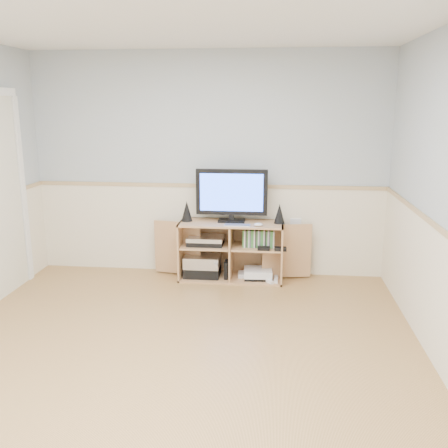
{
  "coord_description": "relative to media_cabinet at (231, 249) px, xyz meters",
  "views": [
    {
      "loc": [
        0.77,
        -3.31,
        1.93
      ],
      "look_at": [
        0.29,
        1.2,
        0.83
      ],
      "focal_mm": 40.0,
      "sensor_mm": 36.0,
      "label": 1
    }
  ],
  "objects": [
    {
      "name": "room",
      "position": [
        -0.34,
        -1.93,
        0.88
      ],
      "size": [
        4.04,
        4.54,
        2.54
      ],
      "color": "tan",
      "rests_on": "ground"
    },
    {
      "name": "media_cabinet",
      "position": [
        0.0,
        0.0,
        0.0
      ],
      "size": [
        1.79,
        0.43,
        0.65
      ],
      "color": "tan",
      "rests_on": "floor"
    },
    {
      "name": "monitor",
      "position": [
        0.0,
        -0.0,
        0.63
      ],
      "size": [
        0.79,
        0.18,
        0.58
      ],
      "color": "black",
      "rests_on": "media_cabinet"
    },
    {
      "name": "speaker_left",
      "position": [
        -0.5,
        -0.03,
        0.43
      ],
      "size": [
        0.12,
        0.12,
        0.23
      ],
      "primitive_type": "cone",
      "color": "black",
      "rests_on": "media_cabinet"
    },
    {
      "name": "speaker_right",
      "position": [
        0.53,
        -0.03,
        0.43
      ],
      "size": [
        0.12,
        0.12,
        0.22
      ],
      "primitive_type": "cone",
      "color": "black",
      "rests_on": "media_cabinet"
    },
    {
      "name": "keyboard",
      "position": [
        0.08,
        -0.19,
        0.32
      ],
      "size": [
        0.28,
        0.11,
        0.01
      ],
      "primitive_type": "cube",
      "rotation": [
        0.0,
        0.0,
        0.01
      ],
      "color": "silver",
      "rests_on": "media_cabinet"
    },
    {
      "name": "mouse",
      "position": [
        0.3,
        -0.19,
        0.34
      ],
      "size": [
        0.11,
        0.09,
        0.04
      ],
      "primitive_type": "ellipsoid",
      "rotation": [
        0.0,
        0.0,
        0.26
      ],
      "color": "white",
      "rests_on": "media_cabinet"
    },
    {
      "name": "av_components",
      "position": [
        -0.31,
        -0.05,
        -0.11
      ],
      "size": [
        0.5,
        0.29,
        0.47
      ],
      "color": "black",
      "rests_on": "media_cabinet"
    },
    {
      "name": "game_consoles",
      "position": [
        0.3,
        -0.07,
        -0.26
      ],
      "size": [
        0.45,
        0.3,
        0.11
      ],
      "color": "white",
      "rests_on": "media_cabinet"
    },
    {
      "name": "game_cases",
      "position": [
        0.31,
        -0.07,
        0.15
      ],
      "size": [
        0.34,
        0.13,
        0.19
      ],
      "primitive_type": "cube",
      "color": "#3F8C3F",
      "rests_on": "media_cabinet"
    },
    {
      "name": "wall_outlet",
      "position": [
        0.71,
        0.17,
        0.27
      ],
      "size": [
        0.12,
        0.03,
        0.12
      ],
      "primitive_type": "cube",
      "color": "white",
      "rests_on": "wall_back"
    }
  ]
}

